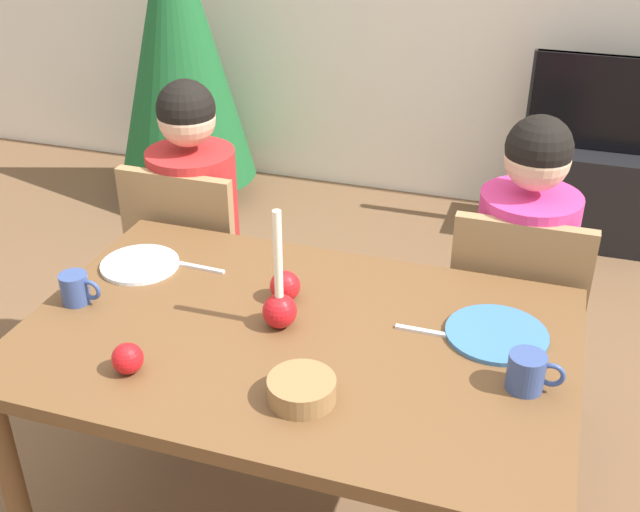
# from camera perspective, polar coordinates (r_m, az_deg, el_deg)

# --- Properties ---
(dining_table) EXTENTS (1.40, 0.90, 0.75)m
(dining_table) POSITION_cam_1_polar(r_m,az_deg,el_deg) (2.02, -1.77, -7.68)
(dining_table) COLOR brown
(dining_table) RESTS_ON ground
(chair_left) EXTENTS (0.40, 0.40, 0.90)m
(chair_left) POSITION_cam_1_polar(r_m,az_deg,el_deg) (2.78, -9.19, -0.62)
(chair_left) COLOR #99754C
(chair_left) RESTS_ON ground
(chair_right) EXTENTS (0.40, 0.40, 0.90)m
(chair_right) POSITION_cam_1_polar(r_m,az_deg,el_deg) (2.53, 14.09, -4.53)
(chair_right) COLOR #99754C
(chair_right) RESTS_ON ground
(person_left_child) EXTENTS (0.30, 0.30, 1.17)m
(person_left_child) POSITION_cam_1_polar(r_m,az_deg,el_deg) (2.78, -8.99, 0.73)
(person_left_child) COLOR #33384C
(person_left_child) RESTS_ON ground
(person_right_child) EXTENTS (0.30, 0.30, 1.17)m
(person_right_child) POSITION_cam_1_polar(r_m,az_deg,el_deg) (2.53, 14.32, -3.05)
(person_right_child) COLOR #33384C
(person_right_child) RESTS_ON ground
(tv_stand) EXTENTS (0.64, 0.40, 0.48)m
(tv_stand) POSITION_cam_1_polar(r_m,az_deg,el_deg) (4.16, 19.69, 4.31)
(tv_stand) COLOR black
(tv_stand) RESTS_ON ground
(tv) EXTENTS (0.79, 0.05, 0.46)m
(tv) POSITION_cam_1_polar(r_m,az_deg,el_deg) (4.00, 20.83, 10.41)
(tv) COLOR black
(tv) RESTS_ON tv_stand
(christmas_tree) EXTENTS (0.75, 0.75, 1.69)m
(christmas_tree) POSITION_cam_1_polar(r_m,az_deg,el_deg) (4.24, -10.43, 15.17)
(christmas_tree) COLOR brown
(christmas_tree) RESTS_ON ground
(candle_centerpiece) EXTENTS (0.09, 0.09, 0.33)m
(candle_centerpiece) POSITION_cam_1_polar(r_m,az_deg,el_deg) (1.97, -3.01, -3.52)
(candle_centerpiece) COLOR red
(candle_centerpiece) RESTS_ON dining_table
(plate_left) EXTENTS (0.23, 0.23, 0.01)m
(plate_left) POSITION_cam_1_polar(r_m,az_deg,el_deg) (2.32, -13.14, -0.61)
(plate_left) COLOR silver
(plate_left) RESTS_ON dining_table
(plate_right) EXTENTS (0.26, 0.26, 0.01)m
(plate_right) POSITION_cam_1_polar(r_m,az_deg,el_deg) (2.01, 12.90, -5.63)
(plate_right) COLOR teal
(plate_right) RESTS_ON dining_table
(mug_left) EXTENTS (0.12, 0.08, 0.09)m
(mug_left) POSITION_cam_1_polar(r_m,az_deg,el_deg) (2.18, -17.56, -2.30)
(mug_left) COLOR #33477F
(mug_left) RESTS_ON dining_table
(mug_right) EXTENTS (0.13, 0.09, 0.09)m
(mug_right) POSITION_cam_1_polar(r_m,az_deg,el_deg) (1.83, 15.07, -8.27)
(mug_right) COLOR #33477F
(mug_right) RESTS_ON dining_table
(fork_left) EXTENTS (0.18, 0.02, 0.01)m
(fork_left) POSITION_cam_1_polar(r_m,az_deg,el_deg) (2.28, -9.11, -0.79)
(fork_left) COLOR silver
(fork_left) RESTS_ON dining_table
(fork_right) EXTENTS (0.18, 0.01, 0.01)m
(fork_right) POSITION_cam_1_polar(r_m,az_deg,el_deg) (1.99, 8.13, -5.60)
(fork_right) COLOR silver
(fork_right) RESTS_ON dining_table
(bowl_walnuts) EXTENTS (0.16, 0.16, 0.05)m
(bowl_walnuts) POSITION_cam_1_polar(r_m,az_deg,el_deg) (1.76, -1.36, -9.81)
(bowl_walnuts) COLOR olive
(bowl_walnuts) RESTS_ON dining_table
(apple_near_candle) EXTENTS (0.08, 0.08, 0.08)m
(apple_near_candle) POSITION_cam_1_polar(r_m,az_deg,el_deg) (1.88, -14.00, -7.34)
(apple_near_candle) COLOR red
(apple_near_candle) RESTS_ON dining_table
(apple_by_left_plate) EXTENTS (0.08, 0.08, 0.08)m
(apple_by_left_plate) POSITION_cam_1_polar(r_m,az_deg,el_deg) (2.09, -2.59, -2.22)
(apple_by_left_plate) COLOR red
(apple_by_left_plate) RESTS_ON dining_table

